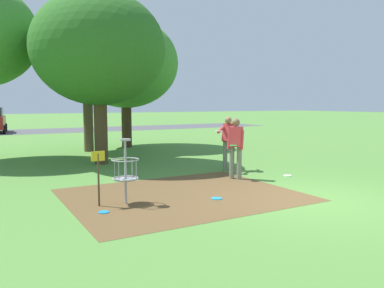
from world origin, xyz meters
name	(u,v)px	position (x,y,z in m)	size (l,w,h in m)	color
ground_plane	(312,200)	(0.00, 0.00, 0.00)	(160.00, 160.00, 0.00)	#518438
dirt_tee_pad	(182,195)	(-2.23, 1.86, 0.00)	(5.17, 4.20, 0.01)	brown
disc_golf_basket	(123,169)	(-3.71, 1.76, 0.75)	(0.98, 0.58, 1.39)	#9E9EA3
player_foreground_watching	(236,145)	(-0.02, 2.81, 0.97)	(0.45, 0.48, 1.71)	slate
player_throwing	(228,140)	(0.62, 4.08, 0.99)	(1.11, 0.62, 1.71)	slate
frisbee_near_basket	(104,212)	(-4.27, 1.33, 0.01)	(0.21, 0.21, 0.02)	#1E93DB
frisbee_by_tee	(217,198)	(-1.75, 1.15, 0.01)	(0.25, 0.25, 0.02)	#1E93DB
frisbee_mid_grass	(288,176)	(1.58, 2.41, 0.01)	(0.23, 0.23, 0.02)	white
tree_near_left	(126,63)	(0.11, 11.93, 4.04)	(5.03, 5.03, 6.19)	#422D1E
tree_mid_left	(87,59)	(-1.95, 11.16, 4.07)	(3.41, 3.41, 5.55)	brown
tree_mid_center	(99,49)	(-2.50, 7.40, 3.98)	(4.57, 4.57, 5.94)	#4C3823
parking_lot_strip	(65,130)	(0.00, 25.64, 0.00)	(36.00, 6.00, 0.01)	#4C4C51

